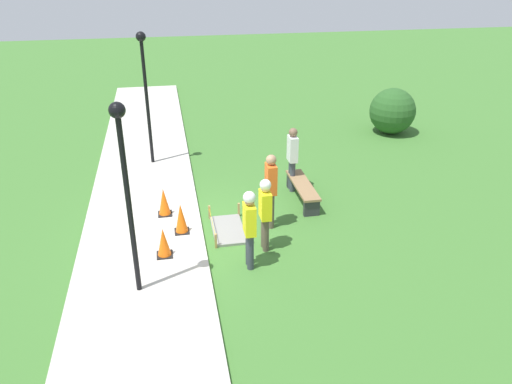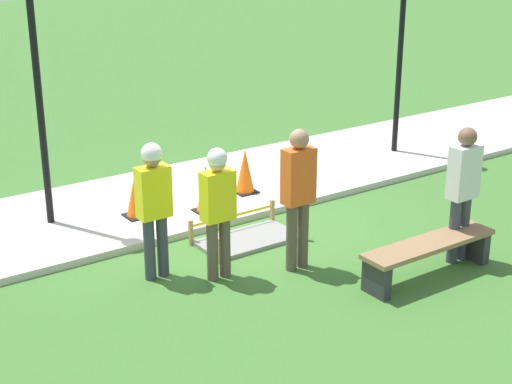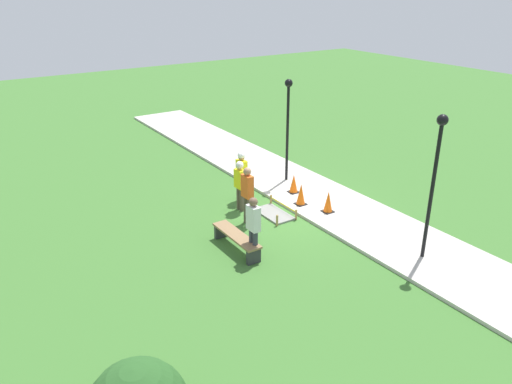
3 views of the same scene
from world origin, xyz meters
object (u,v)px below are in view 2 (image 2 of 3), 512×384
at_px(worker_supervisor, 154,199).
at_px(lamppost_far, 403,10).
at_px(traffic_cone_far_patch, 206,189).
at_px(park_bench, 429,251).
at_px(worker_assistant, 218,203).
at_px(lamppost_near, 34,51).
at_px(bystander_in_gray_shirt, 463,186).
at_px(bystander_in_orange_shirt, 298,191).
at_px(traffic_cone_near_patch, 245,171).
at_px(traffic_cone_sidewalk_edge, 136,195).

distance_m(worker_supervisor, lamppost_far, 6.49).
height_order(traffic_cone_far_patch, lamppost_far, lamppost_far).
distance_m(park_bench, worker_assistant, 2.67).
distance_m(lamppost_near, lamppost_far, 6.49).
relative_size(worker_supervisor, worker_assistant, 1.03).
relative_size(traffic_cone_far_patch, park_bench, 0.37).
relative_size(traffic_cone_far_patch, lamppost_near, 0.20).
xyz_separation_m(traffic_cone_far_patch, bystander_in_gray_shirt, (-1.91, 3.11, 0.56)).
bearing_deg(bystander_in_gray_shirt, bystander_in_orange_shirt, -28.21).
bearing_deg(bystander_in_orange_shirt, bystander_in_gray_shirt, 151.79).
xyz_separation_m(worker_assistant, bystander_in_gray_shirt, (-2.82, 1.33, 0.03)).
bearing_deg(bystander_in_orange_shirt, worker_supervisor, -26.33).
relative_size(traffic_cone_near_patch, traffic_cone_far_patch, 0.97).
xyz_separation_m(traffic_cone_sidewalk_edge, bystander_in_gray_shirt, (-2.85, 3.53, 0.60)).
xyz_separation_m(traffic_cone_near_patch, worker_supervisor, (2.46, 1.69, 0.59)).
bearing_deg(bystander_in_orange_shirt, lamppost_near, -55.41).
height_order(traffic_cone_near_patch, bystander_in_orange_shirt, bystander_in_orange_shirt).
distance_m(park_bench, bystander_in_orange_shirt, 1.78).
bearing_deg(traffic_cone_sidewalk_edge, park_bench, 120.85).
xyz_separation_m(worker_assistant, lamppost_far, (-5.34, -2.43, 1.65)).
bearing_deg(traffic_cone_sidewalk_edge, lamppost_near, -24.77).
xyz_separation_m(traffic_cone_near_patch, bystander_in_orange_shirt, (0.87, 2.48, 0.60)).
xyz_separation_m(traffic_cone_near_patch, traffic_cone_sidewalk_edge, (1.87, -0.05, -0.02)).
bearing_deg(worker_assistant, park_bench, 145.99).
bearing_deg(lamppost_near, traffic_cone_near_patch, 169.28).
bearing_deg(worker_supervisor, bystander_in_gray_shirt, 152.65).
bearing_deg(lamppost_near, bystander_in_orange_shirt, 124.59).
relative_size(traffic_cone_near_patch, lamppost_far, 0.18).
relative_size(traffic_cone_far_patch, bystander_in_gray_shirt, 0.40).
height_order(traffic_cone_near_patch, park_bench, traffic_cone_near_patch).
height_order(worker_assistant, bystander_in_orange_shirt, bystander_in_orange_shirt).
xyz_separation_m(traffic_cone_sidewalk_edge, worker_supervisor, (0.60, 1.75, 0.61)).
relative_size(worker_assistant, bystander_in_orange_shirt, 0.92).
distance_m(traffic_cone_sidewalk_edge, lamppost_near, 2.44).
distance_m(traffic_cone_near_patch, traffic_cone_sidewalk_edge, 1.87).
xyz_separation_m(traffic_cone_far_patch, worker_supervisor, (1.53, 1.33, 0.58)).
distance_m(worker_supervisor, worker_assistant, 0.77).
xyz_separation_m(traffic_cone_sidewalk_edge, lamppost_near, (1.11, -0.51, 2.11)).
relative_size(traffic_cone_near_patch, lamppost_near, 0.19).
bearing_deg(worker_supervisor, park_bench, 145.55).
height_order(bystander_in_orange_shirt, bystander_in_gray_shirt, bystander_in_orange_shirt).
bearing_deg(worker_supervisor, bystander_in_orange_shirt, 153.67).
distance_m(traffic_cone_sidewalk_edge, worker_supervisor, 1.94).
xyz_separation_m(bystander_in_orange_shirt, lamppost_near, (2.10, -3.04, 1.49)).
height_order(worker_supervisor, lamppost_near, lamppost_near).
bearing_deg(worker_assistant, bystander_in_gray_shirt, 154.77).
xyz_separation_m(traffic_cone_far_patch, park_bench, (-1.25, 3.23, -0.12)).
relative_size(bystander_in_orange_shirt, lamppost_far, 0.47).
height_order(traffic_cone_near_patch, worker_supervisor, worker_supervisor).
relative_size(traffic_cone_sidewalk_edge, worker_assistant, 0.39).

